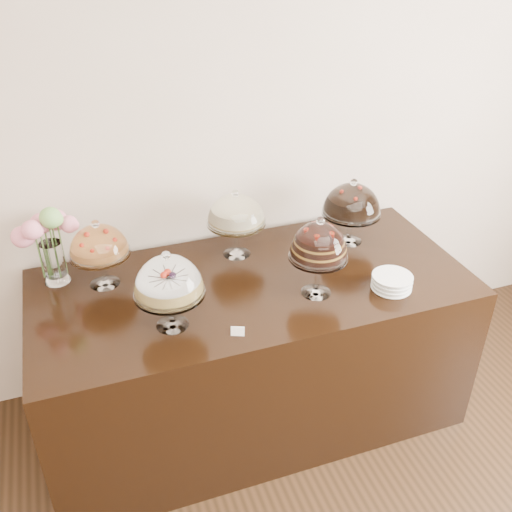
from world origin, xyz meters
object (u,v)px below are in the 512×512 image
object	(u,v)px
cake_stand_sugar_sponge	(168,280)
plate_stack	(392,282)
flower_vase	(47,237)
cake_stand_cheesecake	(236,212)
cake_stand_choco_layer	(319,244)
cake_stand_dark_choco	(352,202)
display_counter	(253,350)
cake_stand_fruit_tart	(99,244)

from	to	relation	value
cake_stand_sugar_sponge	plate_stack	size ratio (longest dim) A/B	2.01
flower_vase	cake_stand_cheesecake	bearing A→B (deg)	-3.07
cake_stand_choco_layer	flower_vase	bearing A→B (deg)	156.22
flower_vase	cake_stand_dark_choco	bearing A→B (deg)	-4.54
cake_stand_sugar_sponge	cake_stand_dark_choco	world-z (taller)	cake_stand_sugar_sponge
cake_stand_choco_layer	display_counter	bearing A→B (deg)	143.79
cake_stand_choco_layer	flower_vase	world-z (taller)	flower_vase
cake_stand_choco_layer	cake_stand_cheesecake	world-z (taller)	cake_stand_choco_layer
cake_stand_sugar_sponge	cake_stand_fruit_tart	xyz separation A→B (m)	(-0.25, 0.44, -0.02)
cake_stand_choco_layer	plate_stack	distance (m)	0.45
cake_stand_choco_layer	flower_vase	xyz separation A→B (m)	(-1.20, 0.53, -0.02)
cake_stand_fruit_tart	cake_stand_choco_layer	bearing A→B (deg)	-23.54
cake_stand_sugar_sponge	flower_vase	xyz separation A→B (m)	(-0.48, 0.55, 0.01)
display_counter	cake_stand_choco_layer	distance (m)	0.79
cake_stand_fruit_tart	plate_stack	xyz separation A→B (m)	(1.33, -0.51, -0.19)
cake_stand_dark_choco	plate_stack	world-z (taller)	cake_stand_dark_choco
flower_vase	display_counter	bearing A→B (deg)	-19.75
cake_stand_cheesecake	cake_stand_fruit_tart	xyz separation A→B (m)	(-0.71, -0.05, -0.02)
plate_stack	cake_stand_sugar_sponge	bearing A→B (deg)	176.17
cake_stand_dark_choco	flower_vase	bearing A→B (deg)	175.46
cake_stand_dark_choco	cake_stand_sugar_sponge	bearing A→B (deg)	-159.08
cake_stand_sugar_sponge	cake_stand_fruit_tart	size ratio (longest dim) A/B	1.08
cake_stand_cheesecake	cake_stand_dark_choco	world-z (taller)	cake_stand_cheesecake
cake_stand_choco_layer	cake_stand_cheesecake	xyz separation A→B (m)	(-0.26, 0.48, -0.02)
display_counter	cake_stand_fruit_tart	distance (m)	1.01
flower_vase	plate_stack	xyz separation A→B (m)	(1.56, -0.62, -0.22)
cake_stand_cheesecake	cake_stand_choco_layer	bearing A→B (deg)	-61.81
display_counter	flower_vase	xyz separation A→B (m)	(-0.94, 0.34, 0.70)
display_counter	cake_stand_cheesecake	distance (m)	0.76
cake_stand_dark_choco	cake_stand_cheesecake	bearing A→B (deg)	173.31
cake_stand_fruit_tart	display_counter	bearing A→B (deg)	-18.05
cake_stand_cheesecake	flower_vase	distance (m)	0.94
cake_stand_sugar_sponge	cake_stand_choco_layer	size ratio (longest dim) A/B	0.93
cake_stand_sugar_sponge	cake_stand_fruit_tart	world-z (taller)	cake_stand_sugar_sponge
flower_vase	plate_stack	bearing A→B (deg)	-21.62
cake_stand_fruit_tart	plate_stack	distance (m)	1.44
cake_stand_cheesecake	flower_vase	world-z (taller)	flower_vase
cake_stand_sugar_sponge	cake_stand_dark_choco	bearing A→B (deg)	20.92
display_counter	cake_stand_fruit_tart	bearing A→B (deg)	161.95
cake_stand_choco_layer	plate_stack	world-z (taller)	cake_stand_choco_layer
cake_stand_choco_layer	cake_stand_dark_choco	distance (m)	0.56
display_counter	cake_stand_dark_choco	distance (m)	0.97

